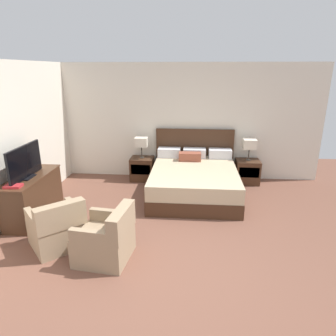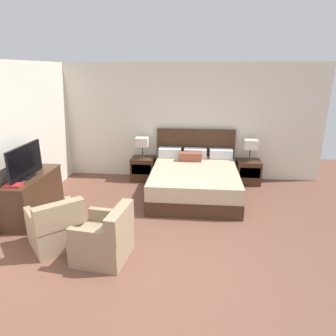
# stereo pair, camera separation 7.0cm
# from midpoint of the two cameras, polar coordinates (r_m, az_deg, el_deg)

# --- Properties ---
(ground_plane) EXTENTS (10.97, 10.97, 0.00)m
(ground_plane) POSITION_cam_midpoint_polar(r_m,az_deg,el_deg) (4.06, -1.67, -19.35)
(ground_plane) COLOR brown
(wall_back) EXTENTS (6.48, 0.06, 2.63)m
(wall_back) POSITION_cam_midpoint_polar(r_m,az_deg,el_deg) (6.98, 1.62, 8.71)
(wall_back) COLOR silver
(wall_back) RESTS_ON ground
(wall_left) EXTENTS (0.06, 5.46, 2.63)m
(wall_left) POSITION_cam_midpoint_polar(r_m,az_deg,el_deg) (5.74, -27.57, 4.52)
(wall_left) COLOR silver
(wall_left) RESTS_ON ground
(bed) EXTENTS (1.79, 2.13, 1.18)m
(bed) POSITION_cam_midpoint_polar(r_m,az_deg,el_deg) (6.20, 4.64, -2.19)
(bed) COLOR #422819
(bed) RESTS_ON ground
(nightstand_left) EXTENTS (0.52, 0.46, 0.53)m
(nightstand_left) POSITION_cam_midpoint_polar(r_m,az_deg,el_deg) (7.02, -5.23, -0.14)
(nightstand_left) COLOR #422819
(nightstand_left) RESTS_ON ground
(nightstand_right) EXTENTS (0.52, 0.46, 0.53)m
(nightstand_right) POSITION_cam_midpoint_polar(r_m,az_deg,el_deg) (7.03, 14.58, -0.65)
(nightstand_right) COLOR #422819
(nightstand_right) RESTS_ON ground
(table_lamp_left) EXTENTS (0.28, 0.28, 0.48)m
(table_lamp_left) POSITION_cam_midpoint_polar(r_m,az_deg,el_deg) (6.85, -5.38, 4.94)
(table_lamp_left) COLOR #332D28
(table_lamp_left) RESTS_ON nightstand_left
(table_lamp_right) EXTENTS (0.28, 0.28, 0.48)m
(table_lamp_right) POSITION_cam_midpoint_polar(r_m,az_deg,el_deg) (6.85, 15.00, 4.41)
(table_lamp_right) COLOR #332D28
(table_lamp_right) RESTS_ON nightstand_right
(dresser) EXTENTS (0.47, 1.34, 0.76)m
(dresser) POSITION_cam_midpoint_polar(r_m,az_deg,el_deg) (5.71, -24.66, -4.89)
(dresser) COLOR #422819
(dresser) RESTS_ON ground
(tv) EXTENTS (0.18, 0.96, 0.55)m
(tv) POSITION_cam_midpoint_polar(r_m,az_deg,el_deg) (5.44, -25.93, 0.93)
(tv) COLOR black
(tv) RESTS_ON dresser
(book_red_cover) EXTENTS (0.26, 0.19, 0.04)m
(book_red_cover) POSITION_cam_midpoint_polar(r_m,az_deg,el_deg) (5.17, -27.74, -3.07)
(book_red_cover) COLOR #B7282D
(book_red_cover) RESTS_ON dresser
(armchair_by_window) EXTENTS (0.97, 0.97, 0.76)m
(armchair_by_window) POSITION_cam_midpoint_polar(r_m,az_deg,el_deg) (4.71, -20.70, -10.77)
(armchair_by_window) COLOR #9E8466
(armchair_by_window) RESTS_ON ground
(armchair_companion) EXTENTS (0.77, 0.76, 0.76)m
(armchair_companion) POSITION_cam_midpoint_polar(r_m,az_deg,el_deg) (4.25, -12.08, -13.20)
(armchair_companion) COLOR #9E8466
(armchair_companion) RESTS_ON ground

